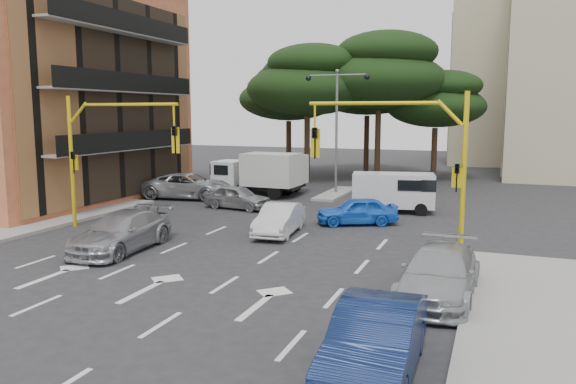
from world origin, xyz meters
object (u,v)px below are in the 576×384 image
(car_silver_wagon, at_px, (121,232))
(car_silver_cross_a, at_px, (189,186))
(signal_mast_right, at_px, (413,151))
(box_truck_a, at_px, (257,174))
(car_silver_cross_b, at_px, (237,197))
(car_navy_parked, at_px, (376,340))
(signal_mast_left, at_px, (103,144))
(box_truck_b, at_px, (268,173))
(car_white_hatch, at_px, (279,219))
(car_silver_parked, at_px, (439,273))
(street_lamp_center, at_px, (337,109))
(car_blue_compact, at_px, (357,211))
(van_white, at_px, (393,192))

(car_silver_wagon, bearing_deg, car_silver_cross_a, 106.49)
(signal_mast_right, height_order, box_truck_a, signal_mast_right)
(car_silver_cross_b, bearing_deg, car_silver_wagon, -172.36)
(car_silver_cross_b, relative_size, car_navy_parked, 0.83)
(car_silver_wagon, bearing_deg, signal_mast_left, 133.17)
(box_truck_b, bearing_deg, box_truck_a, -174.34)
(signal_mast_right, xyz_separation_m, car_white_hatch, (-5.88, 1.82, -3.22))
(signal_mast_right, xyz_separation_m, car_silver_parked, (1.50, -4.40, -3.16))
(signal_mast_left, bearing_deg, car_white_hatch, 13.28)
(signal_mast_left, bearing_deg, box_truck_b, 80.32)
(box_truck_b, bearing_deg, signal_mast_left, 175.98)
(signal_mast_left, height_order, street_lamp_center, street_lamp_center)
(car_white_hatch, bearing_deg, car_blue_compact, 45.39)
(car_blue_compact, xyz_separation_m, car_silver_wagon, (-7.25, -8.13, 0.08))
(car_navy_parked, xyz_separation_m, box_truck_a, (-12.10, 21.52, 0.61))
(car_blue_compact, height_order, box_truck_a, box_truck_a)
(car_silver_wagon, bearing_deg, signal_mast_right, 13.06)
(street_lamp_center, bearing_deg, car_silver_parked, -65.73)
(car_blue_compact, height_order, box_truck_b, box_truck_b)
(car_white_hatch, xyz_separation_m, car_blue_compact, (2.64, 3.30, -0.01))
(car_silver_wagon, xyz_separation_m, box_truck_a, (-0.82, 14.73, 0.63))
(street_lamp_center, height_order, car_silver_parked, street_lamp_center)
(box_truck_a, bearing_deg, signal_mast_left, 171.20)
(signal_mast_right, height_order, car_silver_parked, signal_mast_right)
(car_silver_parked, bearing_deg, car_navy_parked, -95.66)
(car_silver_wagon, bearing_deg, car_silver_parked, -9.57)
(car_silver_cross_a, height_order, car_navy_parked, car_silver_cross_a)
(car_silver_cross_a, bearing_deg, car_blue_compact, -117.67)
(car_navy_parked, height_order, box_truck_a, box_truck_a)
(box_truck_b, bearing_deg, car_silver_cross_b, -166.51)
(car_silver_cross_a, relative_size, box_truck_a, 1.01)
(street_lamp_center, bearing_deg, car_navy_parked, -72.30)
(car_blue_compact, bearing_deg, car_silver_cross_a, -134.35)
(van_white, bearing_deg, signal_mast_left, -62.77)
(signal_mast_left, relative_size, car_blue_compact, 1.58)
(car_silver_cross_a, bearing_deg, car_silver_parked, -138.01)
(box_truck_b, bearing_deg, car_blue_compact, -130.45)
(signal_mast_right, bearing_deg, car_navy_parked, -85.36)
(car_silver_wagon, distance_m, box_truck_a, 14.76)
(signal_mast_left, height_order, box_truck_a, signal_mast_left)
(car_silver_cross_a, bearing_deg, street_lamp_center, -67.29)
(signal_mast_right, distance_m, van_white, 9.71)
(car_silver_parked, bearing_deg, street_lamp_center, 115.99)
(car_silver_cross_a, bearing_deg, signal_mast_right, -130.05)
(signal_mast_right, height_order, car_silver_wagon, signal_mast_right)
(car_white_hatch, xyz_separation_m, car_navy_parked, (6.68, -11.63, 0.09))
(signal_mast_left, xyz_separation_m, street_lamp_center, (6.80, 14.01, 1.54))
(car_blue_compact, xyz_separation_m, car_silver_cross_a, (-11.57, 4.12, 0.13))
(car_white_hatch, relative_size, car_silver_cross_a, 0.72)
(car_silver_cross_a, bearing_deg, car_white_hatch, -137.82)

